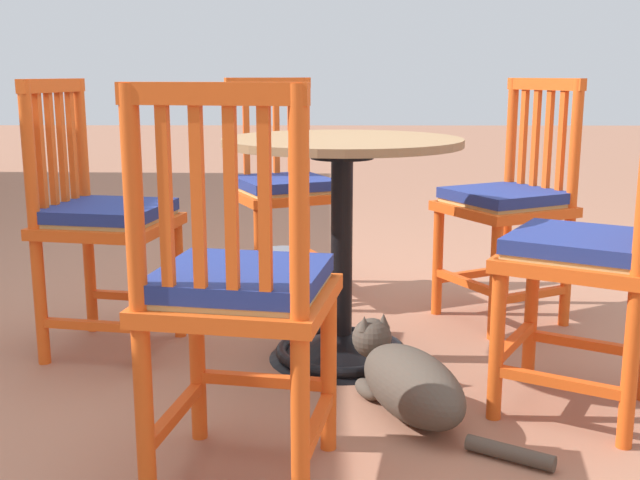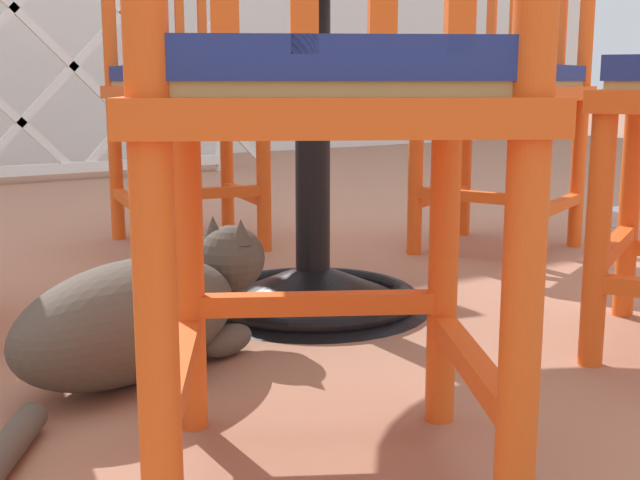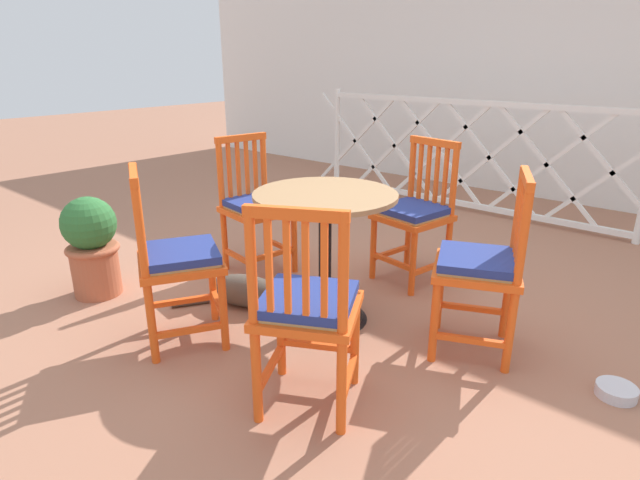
# 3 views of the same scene
# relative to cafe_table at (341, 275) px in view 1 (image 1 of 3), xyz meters

# --- Properties ---
(ground_plane) EXTENTS (24.00, 24.00, 0.00)m
(ground_plane) POSITION_rel_cafe_table_xyz_m (0.03, 0.02, -0.28)
(ground_plane) COLOR #A36B51
(cafe_table) EXTENTS (0.76, 0.76, 0.73)m
(cafe_table) POSITION_rel_cafe_table_xyz_m (0.00, 0.00, 0.00)
(cafe_table) COLOR black
(cafe_table) RESTS_ON ground_plane
(orange_chair_tucked_in) EXTENTS (0.53, 0.53, 0.91)m
(orange_chair_tucked_in) POSITION_rel_cafe_table_xyz_m (0.78, 0.24, 0.16)
(orange_chair_tucked_in) COLOR #EA5619
(orange_chair_tucked_in) RESTS_ON ground_plane
(orange_chair_at_corner) EXTENTS (0.47, 0.47, 0.91)m
(orange_chair_at_corner) POSITION_rel_cafe_table_xyz_m (0.08, 0.79, 0.16)
(orange_chair_at_corner) COLOR #EA5619
(orange_chair_at_corner) RESTS_ON ground_plane
(orange_chair_facing_out) EXTENTS (0.46, 0.46, 0.91)m
(orange_chair_facing_out) POSITION_rel_cafe_table_xyz_m (-0.80, 0.24, 0.16)
(orange_chair_facing_out) COLOR #EA5619
(orange_chair_facing_out) RESTS_ON ground_plane
(orange_chair_near_fence) EXTENTS (0.55, 0.55, 0.91)m
(orange_chair_near_fence) POSITION_rel_cafe_table_xyz_m (-0.41, -0.66, 0.16)
(orange_chair_near_fence) COLOR #EA5619
(orange_chair_near_fence) RESTS_ON ground_plane
(orange_chair_by_planter) EXTENTS (0.54, 0.54, 0.91)m
(orange_chair_by_planter) POSITION_rel_cafe_table_xyz_m (0.43, -0.63, 0.16)
(orange_chair_by_planter) COLOR #EA5619
(orange_chair_by_planter) RESTS_ON ground_plane
(tabby_cat) EXTENTS (0.62, 0.50, 0.23)m
(tabby_cat) POSITION_rel_cafe_table_xyz_m (-0.43, -0.17, -0.19)
(tabby_cat) COLOR #4C4238
(tabby_cat) RESTS_ON ground_plane
(pet_water_bowl) EXTENTS (0.17, 0.17, 0.05)m
(pet_water_bowl) POSITION_rel_cafe_table_xyz_m (1.43, 0.27, -0.26)
(pet_water_bowl) COLOR silver
(pet_water_bowl) RESTS_ON ground_plane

